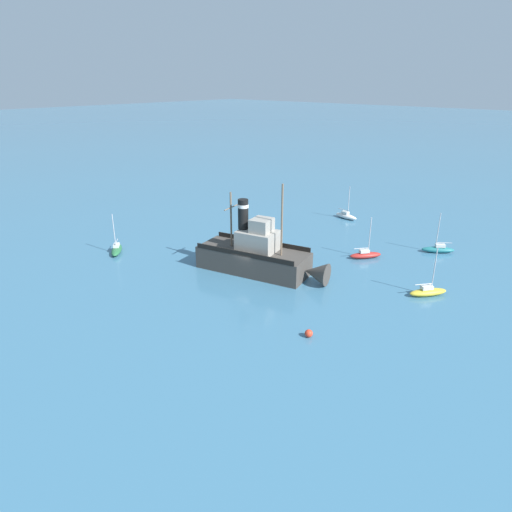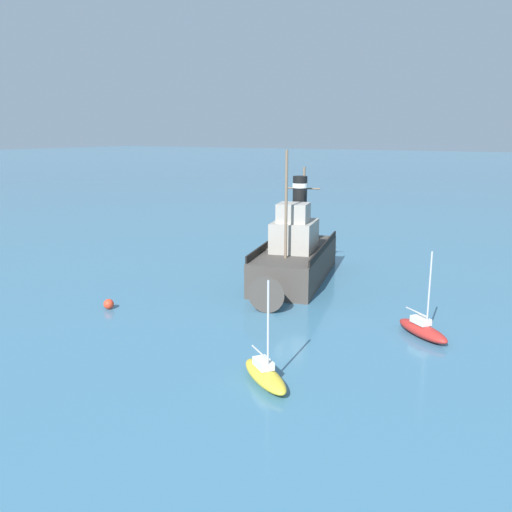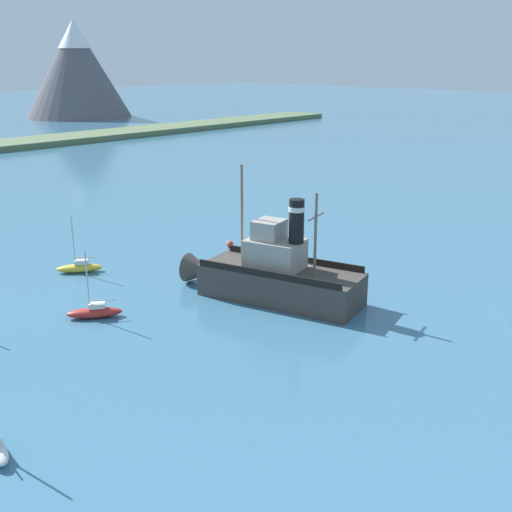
{
  "view_description": "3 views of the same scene",
  "coord_description": "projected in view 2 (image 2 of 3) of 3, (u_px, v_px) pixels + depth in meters",
  "views": [
    {
      "loc": [
        32.47,
        30.52,
        19.61
      ],
      "look_at": [
        -1.07,
        0.47,
        1.92
      ],
      "focal_mm": 32.0,
      "sensor_mm": 36.0,
      "label": 1
    },
    {
      "loc": [
        -19.02,
        36.14,
        11.07
      ],
      "look_at": [
        0.48,
        2.77,
        2.2
      ],
      "focal_mm": 38.0,
      "sensor_mm": 36.0,
      "label": 2
    },
    {
      "loc": [
        -35.39,
        -29.31,
        17.4
      ],
      "look_at": [
        -0.3,
        3.3,
        2.46
      ],
      "focal_mm": 45.0,
      "sensor_mm": 36.0,
      "label": 3
    }
  ],
  "objects": [
    {
      "name": "mooring_buoy",
      "position": [
        109.0,
        304.0,
        34.62
      ],
      "size": [
        0.65,
        0.65,
        0.65
      ],
      "primitive_type": "sphere",
      "color": "red",
      "rests_on": "ground"
    },
    {
      "name": "sailboat_red",
      "position": [
        422.0,
        329.0,
        29.91
      ],
      "size": [
        3.7,
        3.16,
        4.9
      ],
      "color": "#B22823",
      "rests_on": "ground"
    },
    {
      "name": "sailboat_green",
      "position": [
        302.0,
        233.0,
        58.32
      ],
      "size": [
        3.3,
        3.61,
        4.9
      ],
      "color": "#286B3D",
      "rests_on": "ground"
    },
    {
      "name": "old_tugboat",
      "position": [
        294.0,
        258.0,
        40.73
      ],
      "size": [
        7.12,
        14.79,
        9.9
      ],
      "color": "#423D38",
      "rests_on": "ground"
    },
    {
      "name": "ground_plane",
      "position": [
        279.0,
        277.0,
        42.24
      ],
      "size": [
        600.0,
        600.0,
        0.0
      ],
      "primitive_type": "plane",
      "color": "teal"
    },
    {
      "name": "sailboat_yellow",
      "position": [
        265.0,
        374.0,
        24.35
      ],
      "size": [
        3.71,
        3.15,
        4.9
      ],
      "color": "gold",
      "rests_on": "ground"
    }
  ]
}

